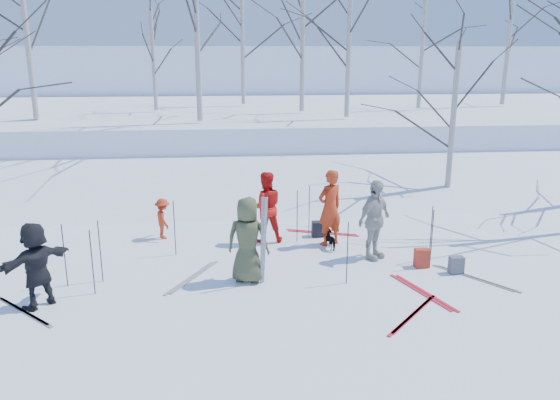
{
  "coord_description": "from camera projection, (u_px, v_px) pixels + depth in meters",
  "views": [
    {
      "loc": [
        -1.17,
        -10.83,
        4.67
      ],
      "look_at": [
        0.0,
        1.5,
        1.3
      ],
      "focal_mm": 35.0,
      "sensor_mm": 36.0,
      "label": 1
    }
  ],
  "objects": [
    {
      "name": "birch_plateau_a",
      "position": [
        153.0,
        59.0,
        23.42
      ],
      "size": [
        3.63,
        3.63,
        4.32
      ],
      "primitive_type": null,
      "color": "silver",
      "rests_on": "snow_plateau"
    },
    {
      "name": "ski_pole_c",
      "position": [
        432.0,
        239.0,
        12.07
      ],
      "size": [
        0.02,
        0.02,
        1.34
      ],
      "primitive_type": "cylinder",
      "color": "black",
      "rests_on": "ground"
    },
    {
      "name": "ski_pole_i",
      "position": [
        65.0,
        256.0,
        11.08
      ],
      "size": [
        0.02,
        0.02,
        1.34
      ],
      "primitive_type": "cylinder",
      "color": "black",
      "rests_on": "ground"
    },
    {
      "name": "skier_cream_east",
      "position": [
        374.0,
        220.0,
        12.53
      ],
      "size": [
        1.14,
        1.06,
        1.88
      ],
      "primitive_type": "imported",
      "rotation": [
        0.0,
        0.0,
        0.69
      ],
      "color": "beige",
      "rests_on": "ground"
    },
    {
      "name": "ground",
      "position": [
        287.0,
        276.0,
        11.74
      ],
      "size": [
        120.0,
        120.0,
        0.0
      ],
      "primitive_type": "plane",
      "color": "white",
      "rests_on": "ground"
    },
    {
      "name": "skier_redor_behind",
      "position": [
        265.0,
        207.0,
        13.68
      ],
      "size": [
        0.93,
        0.75,
        1.81
      ],
      "primitive_type": "imported",
      "rotation": [
        0.0,
        0.0,
        3.22
      ],
      "color": "red",
      "rests_on": "ground"
    },
    {
      "name": "ski_pole_h",
      "position": [
        431.0,
        235.0,
        12.36
      ],
      "size": [
        0.02,
        0.02,
        1.34
      ],
      "primitive_type": "cylinder",
      "color": "black",
      "rests_on": "ground"
    },
    {
      "name": "backpack_dark",
      "position": [
        318.0,
        229.0,
        14.24
      ],
      "size": [
        0.34,
        0.24,
        0.4
      ],
      "primitive_type": "cube",
      "color": "black",
      "rests_on": "ground"
    },
    {
      "name": "upright_ski_right",
      "position": [
        264.0,
        241.0,
        11.11
      ],
      "size": [
        0.15,
        0.23,
        1.89
      ],
      "primitive_type": "cube",
      "rotation": [
        0.1,
        0.0,
        0.42
      ],
      "color": "silver",
      "rests_on": "ground"
    },
    {
      "name": "dog",
      "position": [
        332.0,
        240.0,
        13.34
      ],
      "size": [
        0.38,
        0.58,
        0.45
      ],
      "primitive_type": "imported",
      "rotation": [
        0.0,
        0.0,
        3.42
      ],
      "color": "black",
      "rests_on": "ground"
    },
    {
      "name": "ski_pair_f",
      "position": [
        413.0,
        315.0,
        10.01
      ],
      "size": [
        2.09,
        2.1,
        0.02
      ],
      "primitive_type": null,
      "rotation": [
        0.0,
        0.0,
        -0.74
      ],
      "color": "red",
      "rests_on": "ground"
    },
    {
      "name": "birch_plateau_d",
      "position": [
        242.0,
        39.0,
        26.01
      ],
      "size": [
        4.87,
        4.87,
        6.09
      ],
      "primitive_type": null,
      "color": "silver",
      "rests_on": "snow_plateau"
    },
    {
      "name": "birch_plateau_i",
      "position": [
        196.0,
        25.0,
        19.4
      ],
      "size": [
        5.37,
        5.37,
        6.82
      ],
      "primitive_type": null,
      "color": "silver",
      "rests_on": "snow_plateau"
    },
    {
      "name": "ski_pole_e",
      "position": [
        347.0,
        253.0,
        11.22
      ],
      "size": [
        0.02,
        0.02,
        1.34
      ],
      "primitive_type": "cylinder",
      "color": "black",
      "rests_on": "ground"
    },
    {
      "name": "ski_pole_d",
      "position": [
        297.0,
        216.0,
        13.72
      ],
      "size": [
        0.02,
        0.02,
        1.34
      ],
      "primitive_type": "cylinder",
      "color": "black",
      "rests_on": "ground"
    },
    {
      "name": "ski_pair_d",
      "position": [
        23.0,
        311.0,
        10.14
      ],
      "size": [
        2.1,
        2.1,
        0.02
      ],
      "primitive_type": null,
      "rotation": [
        0.0,
        0.0,
        0.81
      ],
      "color": "silver",
      "rests_on": "ground"
    },
    {
      "name": "ski_pair_c",
      "position": [
        193.0,
        277.0,
        11.67
      ],
      "size": [
        1.78,
        2.07,
        0.02
      ],
      "primitive_type": null,
      "rotation": [
        0.0,
        0.0,
        -0.49
      ],
      "color": "silver",
      "rests_on": "ground"
    },
    {
      "name": "birch_plateau_f",
      "position": [
        509.0,
        35.0,
        25.76
      ],
      "size": [
        5.16,
        5.16,
        6.51
      ],
      "primitive_type": null,
      "color": "silver",
      "rests_on": "snow_plateau"
    },
    {
      "name": "skier_red_north",
      "position": [
        330.0,
        208.0,
        13.46
      ],
      "size": [
        0.83,
        0.73,
        1.91
      ],
      "primitive_type": "imported",
      "rotation": [
        0.0,
        0.0,
        3.63
      ],
      "color": "#B32D10",
      "rests_on": "ground"
    },
    {
      "name": "ski_pole_b",
      "position": [
        309.0,
        211.0,
        14.21
      ],
      "size": [
        0.02,
        0.02,
        1.34
      ],
      "primitive_type": "cylinder",
      "color": "black",
      "rests_on": "ground"
    },
    {
      "name": "birch_plateau_g",
      "position": [
        26.0,
        26.0,
        20.17
      ],
      "size": [
        5.35,
        5.35,
        6.78
      ],
      "primitive_type": null,
      "color": "silver",
      "rests_on": "snow_plateau"
    },
    {
      "name": "upright_ski_left",
      "position": [
        262.0,
        241.0,
        11.09
      ],
      "size": [
        0.11,
        0.17,
        1.9
      ],
      "primitive_type": "cube",
      "rotation": [
        0.07,
        0.0,
        0.28
      ],
      "color": "silver",
      "rests_on": "ground"
    },
    {
      "name": "skier_olive_center",
      "position": [
        248.0,
        240.0,
        11.29
      ],
      "size": [
        1.02,
        0.81,
        1.82
      ],
      "primitive_type": "imported",
      "rotation": [
        0.0,
        0.0,
        2.85
      ],
      "color": "#424529",
      "rests_on": "ground"
    },
    {
      "name": "backpack_grey",
      "position": [
        456.0,
        265.0,
        11.87
      ],
      "size": [
        0.3,
        0.2,
        0.38
      ],
      "primitive_type": "cube",
      "color": "#4F5256",
      "rests_on": "ground"
    },
    {
      "name": "backpack_red",
      "position": [
        422.0,
        258.0,
        12.21
      ],
      "size": [
        0.32,
        0.22,
        0.42
      ],
      "primitive_type": "cube",
      "color": "#B02E1B",
      "rests_on": "ground"
    },
    {
      "name": "skier_grey_west",
      "position": [
        36.0,
        265.0,
        10.17
      ],
      "size": [
        1.39,
        1.48,
        1.66
      ],
      "primitive_type": "imported",
      "rotation": [
        0.0,
        0.0,
        3.99
      ],
      "color": "black",
      "rests_on": "ground"
    },
    {
      "name": "snow_plateau",
      "position": [
        251.0,
        126.0,
        27.81
      ],
      "size": [
        70.0,
        18.0,
        2.2
      ],
      "primitive_type": "cube",
      "color": "white",
      "rests_on": "ground"
    },
    {
      "name": "ski_pair_b",
      "position": [
        423.0,
        292.0,
        10.95
      ],
      "size": [
        1.39,
        2.03,
        0.02
      ],
      "primitive_type": null,
      "rotation": [
        0.0,
        0.0,
        0.34
      ],
      "color": "red",
      "rests_on": "ground"
    },
    {
      "name": "birch_plateau_h",
      "position": [
        422.0,
        52.0,
        24.29
      ],
      "size": [
        4.07,
        4.07,
        4.96
      ],
      "primitive_type": null,
      "color": "silver",
      "rests_on": "snow_plateau"
    },
    {
      "name": "skier_red_seated",
      "position": [
        163.0,
        219.0,
        14.01
      ],
      "size": [
        0.62,
        0.78,
        1.06
      ],
      "primitive_type": "imported",
      "rotation": [
        0.0,
        0.0,
        1.95
      ],
      "color": "#B32D10",
      "rests_on": "ground"
    },
    {
      "name": "far_hill",
      "position": [
        241.0,
        83.0,
        47.71
      ],
      "size": [
        90.0,
        30.0,
        6.0
      ],
      "primitive_type": "cube",
      "color": "white",
      "rests_on": "ground"
    },
    {
      "name": "snow_ramp",
      "position": [
        265.0,
        190.0,
        18.42
      ],
      "size": [
        70.0,
        9.49,
        4.12
      ],
      "primitive_type": "cube",
      "rotation": [
        0.3,
        0.0,
        0.0
      ],
      "color": "white",
      "rests_on": "ground"
    },
    {
      "name": "birch_edge_e",
      "position": [
        453.0,
        125.0,
        17.07
      ],
      "size": [
        4.04,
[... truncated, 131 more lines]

